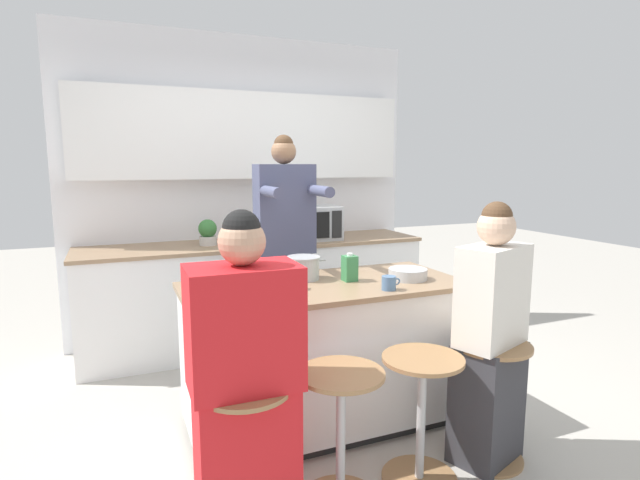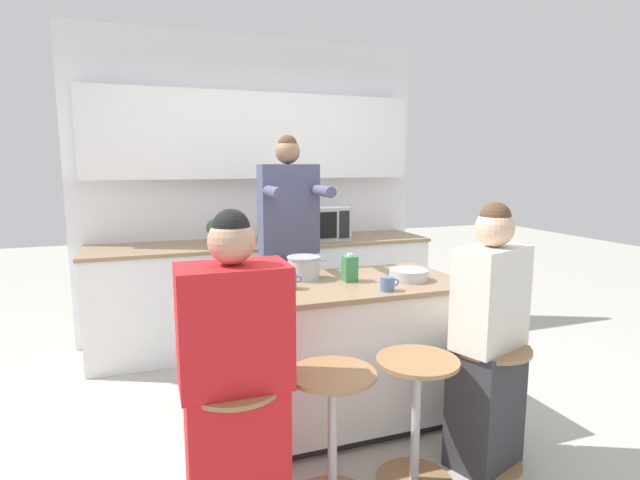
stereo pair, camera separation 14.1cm
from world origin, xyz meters
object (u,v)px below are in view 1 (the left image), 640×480
(person_seated_near, at_px, (490,346))
(juice_carton, at_px, (350,268))
(cooking_pot, at_px, (303,268))
(coffee_cup_near, at_px, (291,281))
(person_cooking, at_px, (285,263))
(person_wrapped_blanket, at_px, (245,384))
(bar_stool_center_right, at_px, (421,410))
(potted_plant, at_px, (208,232))
(kitchen_island, at_px, (325,354))
(bar_stool_leftmost, at_px, (246,447))
(banana_bunch, at_px, (243,292))
(bar_stool_rightmost, at_px, (490,393))
(coffee_cup_far, at_px, (389,283))
(fruit_bowl, at_px, (408,274))
(bar_stool_center_left, at_px, (341,428))
(microwave, at_px, (309,223))

(person_seated_near, height_order, juice_carton, person_seated_near)
(cooking_pot, height_order, coffee_cup_near, cooking_pot)
(person_cooking, distance_m, person_wrapped_blanket, 1.50)
(coffee_cup_near, height_order, juice_carton, juice_carton)
(person_seated_near, distance_m, juice_carton, 0.90)
(bar_stool_center_right, distance_m, potted_plant, 2.38)
(person_seated_near, relative_size, juice_carton, 8.21)
(kitchen_island, height_order, bar_stool_leftmost, kitchen_island)
(cooking_pot, relative_size, coffee_cup_near, 2.63)
(person_seated_near, bearing_deg, banana_bunch, 132.97)
(juice_carton, bearing_deg, cooking_pot, 149.26)
(bar_stool_leftmost, xyz_separation_m, person_seated_near, (1.31, 0.00, 0.26))
(kitchen_island, bearing_deg, potted_plant, 105.44)
(coffee_cup_near, bearing_deg, person_wrapped_blanket, -124.36)
(kitchen_island, relative_size, bar_stool_rightmost, 2.56)
(bar_stool_leftmost, distance_m, person_seated_near, 1.34)
(bar_stool_center_right, relative_size, potted_plant, 3.01)
(person_wrapped_blanket, height_order, banana_bunch, person_wrapped_blanket)
(person_cooking, relative_size, person_wrapped_blanket, 1.27)
(person_cooking, distance_m, coffee_cup_near, 0.74)
(person_wrapped_blanket, bearing_deg, bar_stool_leftmost, -147.88)
(bar_stool_leftmost, distance_m, person_wrapped_blanket, 0.29)
(coffee_cup_far, height_order, potted_plant, potted_plant)
(bar_stool_leftmost, height_order, person_seated_near, person_seated_near)
(fruit_bowl, bearing_deg, juice_carton, 164.16)
(bar_stool_center_left, distance_m, bar_stool_center_right, 0.44)
(juice_carton, xyz_separation_m, potted_plant, (-0.58, 1.50, 0.06))
(person_seated_near, height_order, microwave, person_seated_near)
(kitchen_island, bearing_deg, juice_carton, 2.60)
(bar_stool_center_right, relative_size, person_cooking, 0.36)
(fruit_bowl, bearing_deg, cooking_pot, 157.62)
(person_cooking, bearing_deg, coffee_cup_near, -103.80)
(person_seated_near, relative_size, cooking_pot, 4.75)
(bar_stool_center_right, xyz_separation_m, fruit_bowl, (0.29, 0.61, 0.54))
(person_wrapped_blanket, bearing_deg, bar_stool_center_left, -1.78)
(kitchen_island, distance_m, juice_carton, 0.54)
(fruit_bowl, bearing_deg, coffee_cup_far, -142.66)
(kitchen_island, height_order, person_wrapped_blanket, person_wrapped_blanket)
(bar_stool_center_left, height_order, juice_carton, juice_carton)
(bar_stool_rightmost, height_order, person_cooking, person_cooking)
(bar_stool_center_left, xyz_separation_m, fruit_bowl, (0.73, 0.61, 0.54))
(person_seated_near, bearing_deg, coffee_cup_far, 112.85)
(coffee_cup_far, relative_size, potted_plant, 0.53)
(cooking_pot, xyz_separation_m, coffee_cup_far, (0.35, -0.43, -0.03))
(fruit_bowl, relative_size, coffee_cup_near, 2.11)
(banana_bunch, bearing_deg, microwave, 57.23)
(bar_stool_leftmost, height_order, coffee_cup_far, coffee_cup_far)
(bar_stool_rightmost, relative_size, banana_bunch, 4.07)
(banana_bunch, bearing_deg, bar_stool_center_right, -39.74)
(kitchen_island, relative_size, banana_bunch, 10.40)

